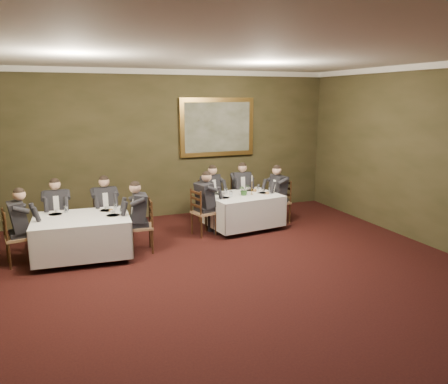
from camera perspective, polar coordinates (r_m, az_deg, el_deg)
ground at (r=6.59m, az=5.72°, el=-13.58°), size 10.00×10.00×0.00m
ceiling at (r=5.97m, az=6.48°, el=18.28°), size 8.00×10.00×0.10m
back_wall at (r=10.68m, az=-6.33°, el=6.21°), size 8.00×0.10×3.50m
crown_molding at (r=5.96m, az=6.46°, el=17.70°), size 8.00×10.00×0.12m
table_main at (r=9.68m, az=2.49°, el=-2.19°), size 1.69×1.37×0.67m
table_second at (r=8.33m, az=-18.01°, el=-5.21°), size 1.77×1.39×0.67m
chair_main_backleft at (r=10.20m, az=-1.82°, el=-2.38°), size 0.56×0.54×1.00m
diner_main_backleft at (r=10.14m, az=-1.78°, el=-1.15°), size 0.54×0.59×1.35m
chair_main_backright at (r=10.59m, az=2.22°, el=-1.84°), size 0.48×0.47×1.00m
diner_main_backright at (r=10.53m, az=2.25°, el=-0.65°), size 0.45×0.52×1.35m
chair_main_endleft at (r=9.28m, az=-2.72°, el=-3.90°), size 0.52×0.53×1.00m
diner_main_endleft at (r=9.22m, az=-2.67°, el=-2.52°), size 0.56×0.51×1.35m
chair_main_endright at (r=10.24m, az=7.20°, el=-2.42°), size 0.47×0.48×1.00m
diner_main_endright at (r=10.18m, az=7.18°, el=-1.18°), size 0.52×0.45×1.35m
chair_sec_backleft at (r=9.23m, az=-20.78°, el=-4.80°), size 0.45×0.43×1.00m
diner_sec_backleft at (r=9.16m, az=-20.89°, el=-3.45°), size 0.42×0.48×1.35m
chair_sec_backright at (r=9.21m, az=-15.14°, el=-4.44°), size 0.45×0.43×1.00m
diner_sec_backright at (r=9.14m, az=-15.21°, el=-3.09°), size 0.43×0.49×1.35m
chair_sec_endright at (r=8.43m, az=-10.63°, el=-5.78°), size 0.46×0.48×1.00m
diner_sec_endright at (r=8.36m, az=-10.78°, el=-4.30°), size 0.51×0.45×1.35m
chair_sec_endleft at (r=8.46m, az=-25.22°, el=-6.71°), size 0.49×0.51×1.00m
diner_sec_endleft at (r=8.40m, az=-25.29°, el=-5.22°), size 0.54×0.48×1.35m
centerpiece at (r=9.55m, az=2.64°, el=0.36°), size 0.27×0.25×0.26m
candlestick at (r=9.62m, az=3.66°, el=0.62°), size 0.06×0.06×0.44m
place_setting_table_main at (r=9.72m, az=-0.34°, el=-0.02°), size 0.33×0.31×0.14m
place_setting_table_second at (r=8.63m, az=-20.84°, el=-2.44°), size 0.33×0.31×0.14m
painting at (r=10.91m, az=-0.90°, el=8.47°), size 1.92×0.09×1.43m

